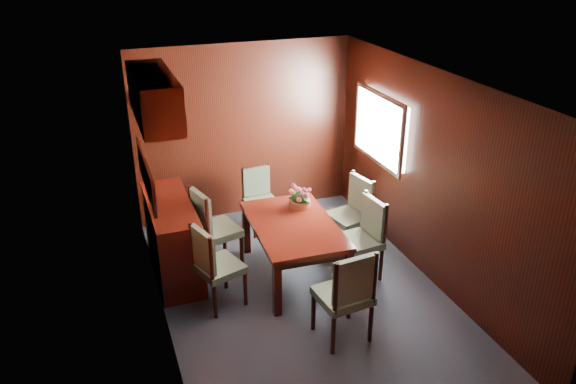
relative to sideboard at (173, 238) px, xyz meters
name	(u,v)px	position (x,y,z in m)	size (l,w,h in m)	color
ground	(304,296)	(1.25, -1.00, -0.45)	(4.50, 4.50, 0.00)	#353C48
room_shell	(285,150)	(1.15, -0.67, 1.18)	(3.06, 4.52, 2.41)	black
sideboard	(173,238)	(0.00, 0.00, 0.00)	(0.48, 1.40, 0.90)	#350C06
dining_table	(293,231)	(1.29, -0.55, 0.14)	(0.97, 1.49, 0.68)	#350C06
chair_left_near	(213,262)	(0.29, -0.82, 0.08)	(0.56, 0.57, 0.96)	black
chair_left_far	(211,225)	(0.44, -0.07, 0.12)	(0.58, 0.59, 1.03)	black
chair_right_near	(365,233)	(2.06, -0.81, 0.09)	(0.49, 0.51, 0.97)	black
chair_right_far	(354,210)	(2.22, -0.21, 0.09)	(0.53, 0.54, 0.97)	black
chair_head	(347,292)	(1.37, -1.82, 0.11)	(0.53, 0.51, 1.02)	black
chair_foot	(259,195)	(1.27, 0.70, 0.03)	(0.45, 0.44, 0.87)	black
flower_centerpiece	(300,196)	(1.52, -0.17, 0.37)	(0.28, 0.28, 0.28)	#BB5B39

